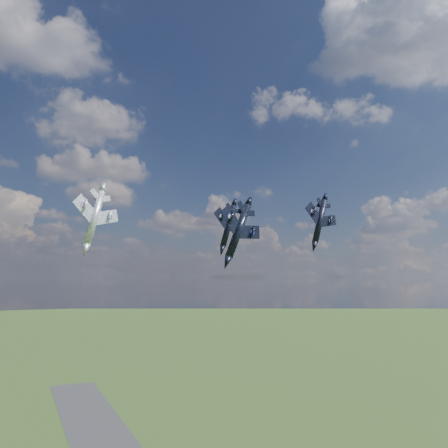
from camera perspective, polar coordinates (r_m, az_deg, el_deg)
name	(u,v)px	position (r m, az deg, el deg)	size (l,w,h in m)	color
jet_lead_navy	(238,231)	(84.75, 1.90, -0.88)	(11.38, 15.86, 3.28)	black
jet_right_navy	(320,221)	(89.70, 12.41, 0.38)	(9.11, 12.70, 2.63)	black
jet_high_navy	(228,226)	(110.74, 0.57, -0.23)	(11.18, 15.58, 3.22)	black
jet_left_silver	(94,218)	(81.32, -16.57, 0.81)	(10.02, 13.97, 2.89)	#A0A3AA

